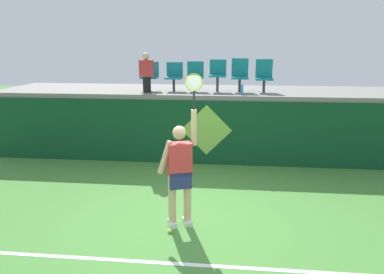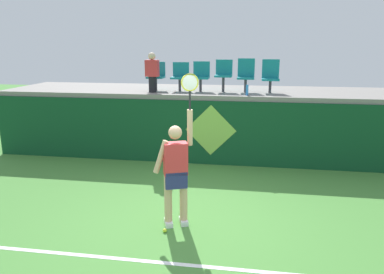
{
  "view_description": "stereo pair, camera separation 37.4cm",
  "coord_description": "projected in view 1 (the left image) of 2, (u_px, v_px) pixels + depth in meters",
  "views": [
    {
      "loc": [
        0.71,
        -5.9,
        2.97
      ],
      "look_at": [
        -0.06,
        1.16,
        1.21
      ],
      "focal_mm": 35.29,
      "sensor_mm": 36.0,
      "label": 1
    },
    {
      "loc": [
        1.08,
        -5.85,
        2.97
      ],
      "look_at": [
        -0.06,
        1.16,
        1.21
      ],
      "focal_mm": 35.29,
      "sensor_mm": 36.0,
      "label": 2
    }
  ],
  "objects": [
    {
      "name": "stadium_chair_1",
      "position": [
        174.0,
        75.0,
        10.07
      ],
      "size": [
        0.44,
        0.42,
        0.76
      ],
      "color": "#38383D",
      "rests_on": "spectator_platform"
    },
    {
      "name": "stadium_chair_0",
      "position": [
        150.0,
        75.0,
        10.14
      ],
      "size": [
        0.44,
        0.42,
        0.76
      ],
      "color": "#38383D",
      "rests_on": "spectator_platform"
    },
    {
      "name": "court_baseline_stripe",
      "position": [
        177.0,
        264.0,
        5.24
      ],
      "size": [
        10.32,
        0.08,
        0.01
      ],
      "primitive_type": "cube",
      "color": "white",
      "rests_on": "ground_plane"
    },
    {
      "name": "stadium_chair_3",
      "position": [
        218.0,
        73.0,
        9.93
      ],
      "size": [
        0.44,
        0.42,
        0.83
      ],
      "color": "#38383D",
      "rests_on": "spectator_platform"
    },
    {
      "name": "spectator_0",
      "position": [
        146.0,
        72.0,
        9.71
      ],
      "size": [
        0.34,
        0.2,
        1.02
      ],
      "color": "black",
      "rests_on": "spectator_platform"
    },
    {
      "name": "stadium_chair_4",
      "position": [
        240.0,
        74.0,
        9.89
      ],
      "size": [
        0.44,
        0.42,
        0.86
      ],
      "color": "#38383D",
      "rests_on": "spectator_platform"
    },
    {
      "name": "tennis_ball",
      "position": [
        170.0,
        231.0,
        6.09
      ],
      "size": [
        0.07,
        0.07,
        0.07
      ],
      "primitive_type": "sphere",
      "color": "#D1E533",
      "rests_on": "ground_plane"
    },
    {
      "name": "ground_plane",
      "position": [
        188.0,
        222.0,
        6.49
      ],
      "size": [
        40.0,
        40.0,
        0.0
      ],
      "primitive_type": "plane",
      "color": "#478438"
    },
    {
      "name": "water_bottle",
      "position": [
        242.0,
        90.0,
        9.32
      ],
      "size": [
        0.06,
        0.06,
        0.26
      ],
      "primitive_type": "cylinder",
      "color": "#338CE5",
      "rests_on": "spectator_platform"
    },
    {
      "name": "spectator_platform",
      "position": [
        207.0,
        92.0,
        10.47
      ],
      "size": [
        11.47,
        2.56,
        0.12
      ],
      "primitive_type": "cube",
      "color": "gray",
      "rests_on": "court_back_wall"
    },
    {
      "name": "stadium_chair_5",
      "position": [
        264.0,
        75.0,
        9.83
      ],
      "size": [
        0.44,
        0.42,
        0.85
      ],
      "color": "#38383D",
      "rests_on": "spectator_platform"
    },
    {
      "name": "wall_signage_mount",
      "position": [
        206.0,
        164.0,
        9.58
      ],
      "size": [
        1.27,
        0.01,
        1.53
      ],
      "color": "#0F4223",
      "rests_on": "ground_plane"
    },
    {
      "name": "stadium_chair_2",
      "position": [
        195.0,
        75.0,
        10.01
      ],
      "size": [
        0.44,
        0.42,
        0.78
      ],
      "color": "#38383D",
      "rests_on": "spectator_platform"
    },
    {
      "name": "court_back_wall",
      "position": [
        204.0,
        132.0,
        9.49
      ],
      "size": [
        11.47,
        0.2,
        1.62
      ],
      "primitive_type": "cube",
      "color": "#0F4223",
      "rests_on": "ground_plane"
    },
    {
      "name": "tennis_player",
      "position": [
        180.0,
        170.0,
        6.15
      ],
      "size": [
        0.72,
        0.38,
        2.53
      ],
      "color": "white",
      "rests_on": "ground_plane"
    }
  ]
}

